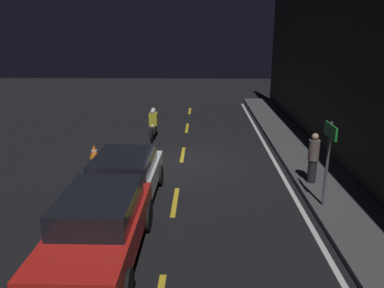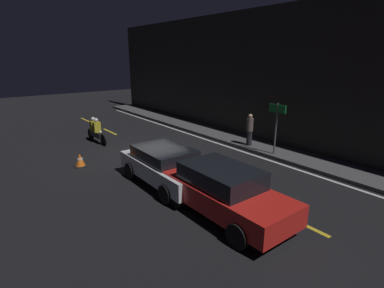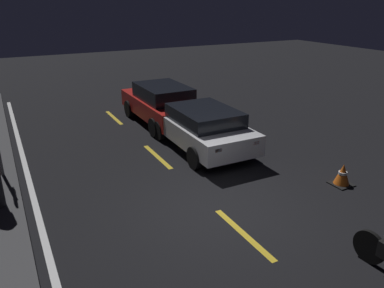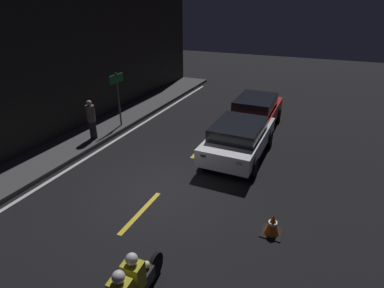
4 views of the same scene
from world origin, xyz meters
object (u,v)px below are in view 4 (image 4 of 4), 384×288
taxi_red (255,111)px  traffic_cone_near (273,225)px  sedan_white (239,137)px  pedestrian (91,119)px  shop_sign (118,89)px

taxi_red → traffic_cone_near: 7.14m
sedan_white → taxi_red: bearing=2.0°
taxi_red → pedestrian: pedestrian is taller
pedestrian → sedan_white: bearing=-78.2°
traffic_cone_near → shop_sign: (4.31, 7.67, 1.57)m
sedan_white → traffic_cone_near: bearing=-152.0°
taxi_red → pedestrian: (-4.22, 5.77, 0.18)m
taxi_red → shop_sign: bearing=114.1°
sedan_white → shop_sign: shop_sign is taller
traffic_cone_near → pedestrian: bearing=71.5°
taxi_red → pedestrian: bearing=126.1°
taxi_red → traffic_cone_near: taxi_red is taller
pedestrian → taxi_red: bearing=-53.9°
shop_sign → taxi_red: bearing=-65.9°
shop_sign → sedan_white: bearing=-94.8°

